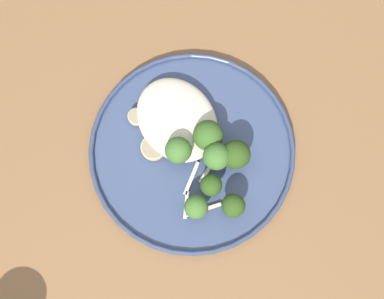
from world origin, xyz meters
TOP-DOWN VIEW (x-y plane):
  - ground at (0.00, 0.00)m, footprint 6.00×6.00m
  - wooden_dining_table at (0.00, 0.00)m, footprint 1.40×1.00m
  - dinner_plate at (0.01, 0.00)m, footprint 0.29×0.29m
  - noodle_bed at (0.06, -0.01)m, footprint 0.13×0.10m
  - seared_scallop_tiny_bay at (0.05, -0.01)m, footprint 0.02×0.02m
  - seared_scallop_front_small at (0.10, 0.04)m, footprint 0.02×0.02m
  - seared_scallop_rear_pale at (0.05, 0.04)m, footprint 0.03×0.03m
  - seared_scallop_large_seared at (0.05, 0.02)m, footprint 0.03×0.03m
  - seared_scallop_tilted_round at (0.08, 0.02)m, footprint 0.03×0.03m
  - seared_scallop_right_edge at (0.11, 0.00)m, footprint 0.02×0.02m
  - broccoli_floret_right_tilted at (0.02, 0.02)m, footprint 0.04×0.04m
  - broccoli_floret_rear_charred at (-0.02, -0.02)m, footprint 0.04×0.04m
  - broccoli_floret_front_edge at (-0.06, 0.04)m, footprint 0.03×0.03m
  - broccoli_floret_left_leaning at (0.01, -0.03)m, footprint 0.04×0.04m
  - broccoli_floret_near_rim at (-0.04, 0.01)m, footprint 0.03×0.03m
  - broccoli_floret_beside_noodles at (-0.08, -0.00)m, footprint 0.03×0.03m
  - broccoli_floret_small_sprig at (-0.03, -0.04)m, footprint 0.04×0.04m
  - onion_sliver_curled_piece at (-0.02, 0.02)m, footprint 0.03×0.04m
  - onion_sliver_pale_crescent at (-0.06, 0.03)m, footprint 0.02×0.05m
  - onion_sliver_short_strip at (-0.02, -0.01)m, footprint 0.03×0.06m
  - onion_sliver_long_sliver at (-0.05, 0.05)m, footprint 0.03×0.03m

SIDE VIEW (x-z plane):
  - ground at x=0.00m, z-range 0.00..0.00m
  - wooden_dining_table at x=0.00m, z-range 0.29..1.03m
  - dinner_plate at x=0.01m, z-range 0.74..0.76m
  - onion_sliver_curled_piece at x=-0.02m, z-range 0.75..0.76m
  - onion_sliver_pale_crescent at x=-0.06m, z-range 0.75..0.76m
  - onion_sliver_short_strip at x=-0.02m, z-range 0.75..0.76m
  - onion_sliver_long_sliver at x=-0.05m, z-range 0.75..0.76m
  - seared_scallop_rear_pale at x=0.05m, z-range 0.75..0.77m
  - seared_scallop_front_small at x=0.10m, z-range 0.75..0.77m
  - seared_scallop_tiny_bay at x=0.05m, z-range 0.75..0.77m
  - seared_scallop_right_edge at x=0.11m, z-range 0.75..0.77m
  - seared_scallop_tilted_round at x=0.08m, z-range 0.75..0.77m
  - seared_scallop_large_seared at x=0.05m, z-range 0.75..0.77m
  - noodle_bed at x=0.06m, z-range 0.75..0.78m
  - broccoli_floret_front_edge at x=-0.06m, z-range 0.75..0.80m
  - broccoli_floret_beside_noodles at x=-0.08m, z-range 0.76..0.80m
  - broccoli_floret_near_rim at x=-0.04m, z-range 0.76..0.80m
  - broccoli_floret_left_leaning at x=0.01m, z-range 0.76..0.81m
  - broccoli_floret_small_sprig at x=-0.03m, z-range 0.76..0.81m
  - broccoli_floret_right_tilted at x=0.02m, z-range 0.76..0.81m
  - broccoli_floret_rear_charred at x=-0.02m, z-range 0.76..0.82m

